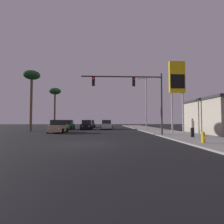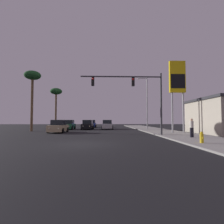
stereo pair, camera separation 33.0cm
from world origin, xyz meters
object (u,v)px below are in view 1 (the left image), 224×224
Objects in this scene: traffic_light_mast at (138,90)px; car_blue at (90,124)px; car_black at (87,125)px; car_silver at (106,125)px; car_green at (68,125)px; gas_station_sign at (177,81)px; car_tan at (58,127)px; palm_tree_near at (32,78)px; palm_tree_mid at (55,93)px; pedestrian_on_sidewalk at (192,127)px; street_lamp at (146,100)px; fire_hydrant at (203,137)px.

car_blue is at bearing 106.84° from traffic_light_mast.
car_silver is at bearing -167.47° from car_black.
gas_station_sign reaches higher than car_green.
car_tan is at bearing 93.68° from car_green.
palm_tree_near reaches higher than car_tan.
palm_tree_mid is (-13.62, 18.04, 2.37)m from traffic_light_mast.
car_black is 1.00× the size of car_blue.
pedestrian_on_sidewalk is (10.95, -16.11, 0.27)m from car_black.
car_silver is at bearing -126.67° from car_tan.
palm_tree_near reaches higher than traffic_light_mast.
car_silver is (3.52, 0.72, 0.00)m from car_black.
car_blue is 16.67m from car_tan.
car_blue is 1.00× the size of car_green.
pedestrian_on_sidewalk is 0.19× the size of palm_tree_near.
car_silver is at bearing 113.81° from pedestrian_on_sidewalk.
palm_tree_mid is at bearing 28.32° from car_blue.
car_silver and car_green have the same top height.
gas_station_sign is (15.33, -1.97, 5.86)m from car_tan.
traffic_light_mast reaches higher than car_green.
street_lamp reaches higher than palm_tree_mid.
traffic_light_mast is at bearing 127.85° from car_green.
palm_tree_near is (-0.66, -10.00, 0.66)m from palm_tree_mid.
car_black is at bearing 116.32° from traffic_light_mast.
car_silver is at bearing 102.33° from traffic_light_mast.
palm_tree_near reaches higher than car_silver.
car_silver is 0.48× the size of palm_tree_near.
car_tan is 8.88m from palm_tree_near.
car_black is 0.48× the size of palm_tree_near.
car_green is at bearing 123.41° from fire_hydrant.
fire_hydrant is at bearing 116.94° from car_black.
street_lamp reaches higher than car_tan.
traffic_light_mast is 16.67m from palm_tree_near.
car_blue is at bearing -100.09° from car_tan.
fire_hydrant is 0.46× the size of pedestrian_on_sidewalk.
car_green is 0.48× the size of street_lamp.
car_black is 0.51× the size of traffic_light_mast.
palm_tree_near is at bearing 35.40° from car_black.
traffic_light_mast is (9.61, -5.37, 4.03)m from car_tan.
traffic_light_mast is 0.95× the size of gas_station_sign.
gas_station_sign is at bearing 142.06° from car_black.
car_blue is 2.58× the size of pedestrian_on_sidewalk.
car_green is 0.48× the size of gas_station_sign.
palm_tree_mid is (-17.98, 20.82, 6.13)m from pedestrian_on_sidewalk.
car_green is 23.83m from fire_hydrant.
car_black is 1.00× the size of car_tan.
traffic_light_mast is 5.13× the size of pedestrian_on_sidewalk.
car_black is 1.00× the size of car_green.
car_black is 0.48× the size of street_lamp.
car_black is 0.52× the size of palm_tree_mid.
traffic_light_mast reaches higher than car_tan.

